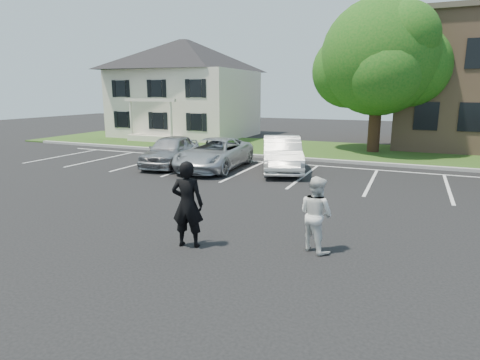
{
  "coord_description": "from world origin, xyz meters",
  "views": [
    {
      "loc": [
        4.19,
        -8.71,
        3.59
      ],
      "look_at": [
        0.0,
        1.0,
        1.25
      ],
      "focal_mm": 30.0,
      "sensor_mm": 36.0,
      "label": 1
    }
  ],
  "objects_px": {
    "man_black_suit": "(188,204)",
    "car_silver_west": "(171,151)",
    "man_white_shirt": "(316,214)",
    "car_white_sedan": "(282,154)",
    "tree": "(381,60)",
    "car_silver_minivan": "(215,154)",
    "house": "(185,88)"
  },
  "relations": [
    {
      "from": "car_silver_west",
      "to": "car_white_sedan",
      "type": "xyz_separation_m",
      "value": [
        5.39,
        0.94,
        0.04
      ]
    },
    {
      "from": "man_white_shirt",
      "to": "car_silver_minivan",
      "type": "bearing_deg",
      "value": -20.3
    },
    {
      "from": "tree",
      "to": "man_black_suit",
      "type": "distance_m",
      "value": 18.11
    },
    {
      "from": "man_black_suit",
      "to": "car_white_sedan",
      "type": "height_order",
      "value": "man_black_suit"
    },
    {
      "from": "man_white_shirt",
      "to": "car_silver_west",
      "type": "xyz_separation_m",
      "value": [
        -8.97,
        7.85,
        -0.12
      ]
    },
    {
      "from": "car_white_sedan",
      "to": "house",
      "type": "bearing_deg",
      "value": 115.91
    },
    {
      "from": "house",
      "to": "tree",
      "type": "relative_size",
      "value": 1.17
    },
    {
      "from": "man_black_suit",
      "to": "car_silver_minivan",
      "type": "distance_m",
      "value": 9.72
    },
    {
      "from": "man_black_suit",
      "to": "car_silver_west",
      "type": "distance_m",
      "value": 10.73
    },
    {
      "from": "car_silver_minivan",
      "to": "car_white_sedan",
      "type": "xyz_separation_m",
      "value": [
        3.06,
        0.79,
        0.07
      ]
    },
    {
      "from": "tree",
      "to": "car_white_sedan",
      "type": "xyz_separation_m",
      "value": [
        -3.4,
        -7.67,
        -4.56
      ]
    },
    {
      "from": "house",
      "to": "man_black_suit",
      "type": "bearing_deg",
      "value": -59.13
    },
    {
      "from": "man_white_shirt",
      "to": "car_white_sedan",
      "type": "height_order",
      "value": "man_white_shirt"
    },
    {
      "from": "man_white_shirt",
      "to": "tree",
      "type": "bearing_deg",
      "value": -59.36
    },
    {
      "from": "car_silver_west",
      "to": "house",
      "type": "bearing_deg",
      "value": 107.61
    },
    {
      "from": "car_white_sedan",
      "to": "man_black_suit",
      "type": "bearing_deg",
      "value": -105.88
    },
    {
      "from": "house",
      "to": "car_silver_minivan",
      "type": "distance_m",
      "value": 15.14
    },
    {
      "from": "man_black_suit",
      "to": "man_white_shirt",
      "type": "xyz_separation_m",
      "value": [
        2.81,
        0.93,
        -0.15
      ]
    },
    {
      "from": "man_black_suit",
      "to": "car_silver_west",
      "type": "xyz_separation_m",
      "value": [
        -6.16,
        8.78,
        -0.27
      ]
    },
    {
      "from": "house",
      "to": "man_white_shirt",
      "type": "height_order",
      "value": "house"
    },
    {
      "from": "house",
      "to": "car_silver_west",
      "type": "xyz_separation_m",
      "value": [
        6.36,
        -12.15,
        -3.08
      ]
    },
    {
      "from": "man_black_suit",
      "to": "car_silver_west",
      "type": "bearing_deg",
      "value": -67.95
    },
    {
      "from": "car_silver_minivan",
      "to": "tree",
      "type": "bearing_deg",
      "value": 49.4
    },
    {
      "from": "car_white_sedan",
      "to": "tree",
      "type": "bearing_deg",
      "value": 45.65
    },
    {
      "from": "man_white_shirt",
      "to": "man_black_suit",
      "type": "bearing_deg",
      "value": 48.33
    },
    {
      "from": "tree",
      "to": "house",
      "type": "bearing_deg",
      "value": 166.82
    },
    {
      "from": "man_white_shirt",
      "to": "car_white_sedan",
      "type": "xyz_separation_m",
      "value": [
        -3.58,
        8.79,
        -0.08
      ]
    },
    {
      "from": "man_black_suit",
      "to": "car_silver_minivan",
      "type": "height_order",
      "value": "man_black_suit"
    },
    {
      "from": "tree",
      "to": "man_white_shirt",
      "type": "height_order",
      "value": "tree"
    },
    {
      "from": "tree",
      "to": "man_white_shirt",
      "type": "distance_m",
      "value": 17.06
    },
    {
      "from": "man_white_shirt",
      "to": "car_white_sedan",
      "type": "distance_m",
      "value": 9.49
    },
    {
      "from": "man_black_suit",
      "to": "car_white_sedan",
      "type": "bearing_deg",
      "value": -98.46
    }
  ]
}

